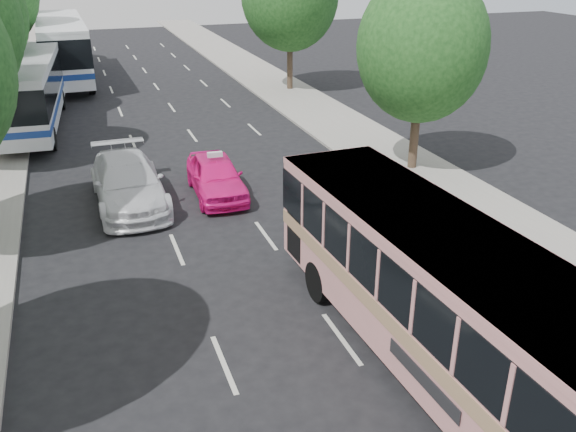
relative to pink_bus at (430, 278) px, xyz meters
name	(u,v)px	position (x,y,z in m)	size (l,w,h in m)	color
ground	(276,304)	(-2.44, 3.26, -2.09)	(120.00, 120.00, 0.00)	black
sidewalk_right	(305,104)	(6.06, 23.26, -2.03)	(4.00, 90.00, 0.12)	#9E998E
tree_right_near	(425,42)	(6.34, 11.21, 3.11)	(5.10, 5.10, 7.95)	#38281E
pink_bus	(430,278)	(0.00, 0.00, 0.00)	(3.11, 10.62, 3.36)	#D28887
pink_taxi	(216,176)	(-2.11, 11.23, -1.33)	(1.79, 4.45, 1.52)	#FD168B
white_pickup	(128,182)	(-5.29, 11.41, -1.24)	(2.37, 5.83, 1.69)	silver
tour_coach_front	(29,87)	(-8.74, 23.25, 0.04)	(3.31, 11.97, 3.54)	white
tour_coach_rear	(62,44)	(-6.94, 35.15, 0.37)	(3.21, 13.68, 4.08)	white
taxi_roof_sign	(215,154)	(-2.11, 11.23, -0.48)	(0.55, 0.18, 0.18)	silver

